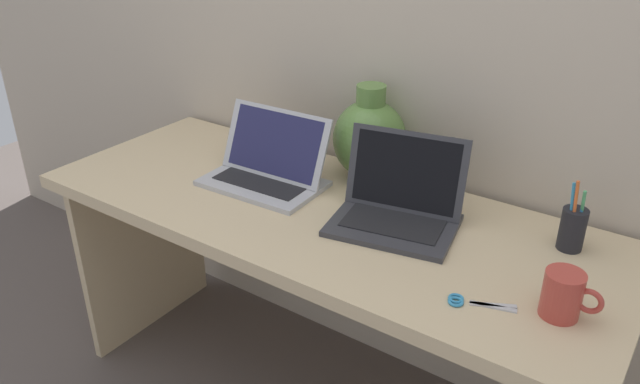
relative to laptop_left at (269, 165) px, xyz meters
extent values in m
cube|color=#BCAD99|center=(0.22, 0.31, 0.40)|extent=(4.40, 0.04, 2.40)
cube|color=#D1B78C|center=(0.22, -0.05, -0.08)|extent=(1.68, 0.65, 0.04)
cube|color=#D1B78C|center=(-0.58, -0.05, -0.45)|extent=(0.03, 0.55, 0.71)
cube|color=#B2B2B7|center=(0.00, -0.03, -0.05)|extent=(0.36, 0.24, 0.01)
cube|color=black|center=(0.00, -0.03, -0.04)|extent=(0.29, 0.15, 0.00)
cube|color=#B2B2B7|center=(0.00, 0.04, 0.06)|extent=(0.36, 0.11, 0.20)
cube|color=#23234C|center=(0.00, 0.04, 0.06)|extent=(0.32, 0.10, 0.18)
cube|color=#333338|center=(0.45, -0.03, -0.05)|extent=(0.36, 0.30, 0.01)
cube|color=black|center=(0.45, -0.03, -0.04)|extent=(0.28, 0.19, 0.00)
cube|color=#333338|center=(0.43, 0.06, 0.07)|extent=(0.33, 0.12, 0.22)
cube|color=black|center=(0.43, 0.06, 0.07)|extent=(0.29, 0.11, 0.19)
ellipsoid|color=#5B843D|center=(0.22, 0.21, 0.06)|extent=(0.22, 0.22, 0.24)
cylinder|color=#5B843D|center=(0.22, 0.21, 0.20)|extent=(0.09, 0.09, 0.06)
cylinder|color=#B23D33|center=(0.91, -0.16, 0.00)|extent=(0.08, 0.08, 0.10)
torus|color=#B23D33|center=(0.96, -0.16, 0.00)|extent=(0.06, 0.01, 0.06)
cylinder|color=black|center=(0.86, 0.13, 0.00)|extent=(0.06, 0.06, 0.11)
cylinder|color=#4CA566|center=(0.87, 0.13, 0.05)|extent=(0.01, 0.04, 0.14)
cylinder|color=#338CBF|center=(0.85, 0.12, 0.05)|extent=(0.03, 0.03, 0.14)
cylinder|color=#338CBF|center=(0.87, 0.13, 0.04)|extent=(0.01, 0.02, 0.13)
cylinder|color=orange|center=(0.85, 0.12, 0.05)|extent=(0.02, 0.01, 0.16)
cube|color=#B7B7BC|center=(0.79, -0.21, -0.05)|extent=(0.09, 0.06, 0.00)
cube|color=#B7B7BC|center=(0.79, -0.21, -0.05)|extent=(0.10, 0.04, 0.00)
torus|color=#338CBF|center=(0.72, -0.24, -0.05)|extent=(0.04, 0.03, 0.01)
torus|color=#338CBF|center=(0.71, -0.23, -0.05)|extent=(0.04, 0.03, 0.01)
camera|label=1|loc=(1.09, -1.31, 0.77)|focal=34.75mm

